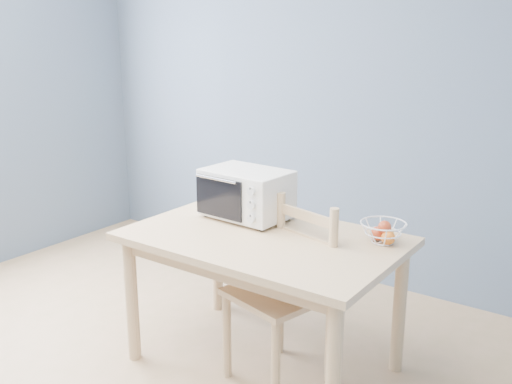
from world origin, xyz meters
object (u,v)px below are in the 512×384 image
Objects in this scene: dining_table at (263,253)px; dining_chair at (285,295)px; fruit_basket at (384,232)px; toaster_oven at (244,192)px.

dining_chair is at bearing -10.34° from dining_table.
dining_table is at bearing -155.11° from fruit_basket.
toaster_oven is at bearing -175.00° from fruit_basket.
dining_table is 0.41m from toaster_oven.
fruit_basket is 0.60m from dining_chair.
dining_table is 2.83× the size of toaster_oven.
dining_chair reaches higher than fruit_basket.
dining_chair is (0.42, -0.21, -0.43)m from toaster_oven.
dining_table is 5.00× the size of fruit_basket.
dining_chair reaches higher than dining_table.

